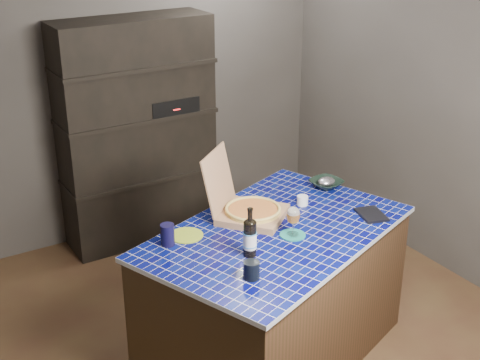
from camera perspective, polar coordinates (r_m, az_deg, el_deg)
room at (r=3.92m, az=-0.11°, el=2.47°), size 3.50×3.50×3.50m
shelving_unit at (r=5.32m, az=-8.72°, el=4.00°), size 1.20×0.41×1.80m
kitchen_island at (r=4.07m, az=2.97°, el=-9.66°), size 1.81×1.48×0.86m
pizza_box at (r=3.97m, az=0.78°, el=-2.48°), size 0.56×0.57×0.39m
mead_bottle at (r=3.55m, az=0.85°, el=-4.89°), size 0.08×0.08×0.28m
teal_trivet at (r=3.80m, az=4.51°, el=-4.70°), size 0.15×0.15×0.01m
wine_glass at (r=3.75m, az=4.57°, el=-3.07°), size 0.08×0.08×0.17m
tumbler at (r=3.38m, az=0.99°, el=-7.69°), size 0.08×0.08×0.09m
dvd_case at (r=4.09m, az=11.15°, el=-2.91°), size 0.19×0.23×0.02m
bowl at (r=4.42m, az=7.37°, el=-0.31°), size 0.23×0.23×0.05m
foil_contents at (r=4.42m, az=7.38°, el=-0.14°), size 0.12×0.10×0.06m
white_jar at (r=4.16m, az=5.35°, el=-1.74°), size 0.07×0.07×0.06m
navy_cup at (r=3.69m, az=-6.20°, el=-4.67°), size 0.08×0.08×0.12m
green_trivet at (r=3.80m, az=-4.61°, el=-4.72°), size 0.19×0.19×0.01m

